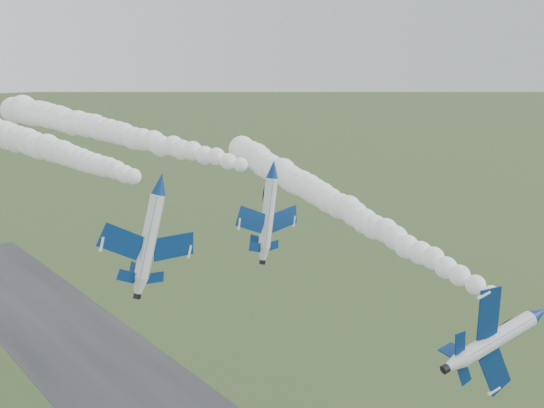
# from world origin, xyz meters

# --- Properties ---
(jet_lead) EXTENTS (5.56, 13.02, 10.49)m
(jet_lead) POSITION_xyz_m (11.29, -9.89, 33.94)
(jet_lead) COLOR white
(smoke_trail_jet_lead) EXTENTS (19.74, 71.08, 5.20)m
(smoke_trail_jet_lead) POSITION_xyz_m (20.67, 27.96, 36.78)
(smoke_trail_jet_lead) COLOR silver
(jet_pair_left) EXTENTS (10.84, 13.54, 4.23)m
(jet_pair_left) POSITION_xyz_m (-10.95, 20.65, 44.39)
(jet_pair_left) COLOR white
(smoke_trail_jet_pair_left) EXTENTS (5.45, 54.54, 4.64)m
(smoke_trail_jet_pair_left) POSITION_xyz_m (-12.31, 51.58, 44.91)
(smoke_trail_jet_pair_left) COLOR silver
(jet_pair_right) EXTENTS (10.55, 12.67, 3.44)m
(jet_pair_right) POSITION_xyz_m (3.81, 20.02, 44.30)
(jet_pair_right) COLOR white
(smoke_trail_jet_pair_right) EXTENTS (14.26, 65.49, 4.98)m
(smoke_trail_jet_pair_right) POSITION_xyz_m (-1.11, 55.54, 45.99)
(smoke_trail_jet_pair_right) COLOR silver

